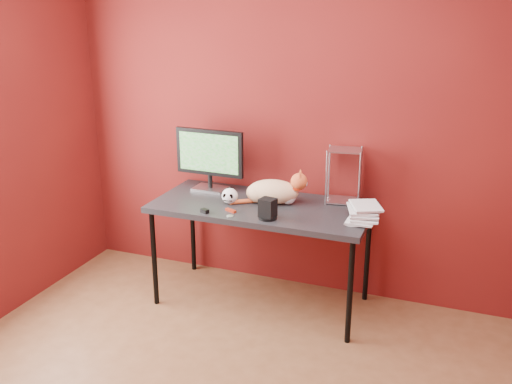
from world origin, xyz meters
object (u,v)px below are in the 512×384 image
at_px(book_stack, 355,129).
at_px(cat, 274,191).
at_px(monitor, 210,157).
at_px(skull_mug, 230,196).
at_px(desk, 262,211).
at_px(speaker, 268,209).

bearing_deg(book_stack, cat, 167.72).
height_order(monitor, skull_mug, monitor).
bearing_deg(skull_mug, monitor, 130.32).
bearing_deg(book_stack, desk, 174.14).
xyz_separation_m(speaker, book_stack, (0.50, 0.18, 0.53)).
height_order(cat, skull_mug, cat).
bearing_deg(book_stack, monitor, 168.02).
distance_m(desk, cat, 0.16).
bearing_deg(book_stack, speaker, -160.27).
height_order(desk, monitor, monitor).
relative_size(monitor, skull_mug, 4.62).
relative_size(monitor, speaker, 3.86).
bearing_deg(desk, book_stack, -5.86).
bearing_deg(skull_mug, book_stack, -7.81).
xyz_separation_m(cat, skull_mug, (-0.28, -0.12, -0.03)).
bearing_deg(speaker, monitor, 156.51).
distance_m(speaker, book_stack, 0.75).
height_order(monitor, speaker, monitor).
relative_size(cat, speaker, 3.71).
xyz_separation_m(cat, book_stack, (0.56, -0.12, 0.51)).
distance_m(desk, monitor, 0.59).
bearing_deg(desk, speaker, -61.79).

